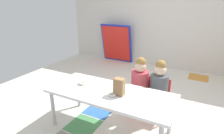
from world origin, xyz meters
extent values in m
cube|color=silver|center=(0.00, 0.00, -0.01)|extent=(5.72, 4.44, 0.02)
cube|color=orange|center=(0.90, 1.80, 0.00)|extent=(0.43, 0.43, 0.00)
cube|color=#478C51|center=(-0.45, -0.90, 0.00)|extent=(0.43, 0.43, 0.00)
cube|color=#336BB2|center=(-0.45, -0.45, 0.00)|extent=(0.43, 0.43, 0.00)
cube|color=gray|center=(-1.35, 0.00, 0.00)|extent=(0.43, 0.43, 0.00)
cube|color=beige|center=(0.00, 2.22, 1.22)|extent=(5.72, 0.10, 2.43)
cube|color=white|center=(-0.07, -0.79, 0.56)|extent=(1.66, 0.70, 0.04)
cylinder|color=#B2B2B7|center=(-0.82, -1.08, 0.27)|extent=(0.05, 0.05, 0.54)
cylinder|color=#B2B2B7|center=(-0.82, -0.50, 0.27)|extent=(0.05, 0.05, 0.54)
cylinder|color=#B2B2B7|center=(0.68, -0.50, 0.27)|extent=(0.05, 0.05, 0.54)
cube|color=red|center=(0.14, -0.22, 0.30)|extent=(0.32, 0.30, 0.03)
cube|color=red|center=(0.14, -0.07, 0.45)|extent=(0.29, 0.02, 0.30)
cylinder|color=#BF3F4C|center=(0.14, -0.22, 0.52)|extent=(0.31, 0.31, 0.38)
sphere|color=beige|center=(0.14, -0.22, 0.78)|extent=(0.17, 0.17, 0.17)
sphere|color=olive|center=(0.14, -0.21, 0.85)|extent=(0.15, 0.15, 0.15)
cylinder|color=red|center=(0.00, -0.35, 0.15)|extent=(0.02, 0.02, 0.28)
cylinder|color=red|center=(0.28, -0.35, 0.15)|extent=(0.02, 0.02, 0.28)
cylinder|color=red|center=(0.00, -0.09, 0.15)|extent=(0.02, 0.02, 0.28)
cylinder|color=red|center=(0.28, -0.09, 0.15)|extent=(0.02, 0.02, 0.28)
cube|color=red|center=(0.43, -0.22, 0.30)|extent=(0.32, 0.30, 0.03)
cube|color=red|center=(0.43, -0.07, 0.45)|extent=(0.29, 0.02, 0.30)
cylinder|color=#4C5156|center=(0.43, -0.22, 0.52)|extent=(0.32, 0.32, 0.38)
sphere|color=beige|center=(0.43, -0.22, 0.78)|extent=(0.17, 0.17, 0.17)
sphere|color=olive|center=(0.43, -0.21, 0.85)|extent=(0.15, 0.15, 0.15)
cylinder|color=red|center=(0.29, -0.35, 0.15)|extent=(0.02, 0.02, 0.28)
cylinder|color=red|center=(0.57, -0.35, 0.15)|extent=(0.02, 0.02, 0.28)
cylinder|color=red|center=(0.29, -0.09, 0.15)|extent=(0.02, 0.02, 0.28)
cylinder|color=red|center=(0.57, -0.09, 0.15)|extent=(0.02, 0.02, 0.28)
cube|color=#1E33BF|center=(-1.37, 2.03, 0.54)|extent=(0.90, 0.28, 1.09)
cube|color=red|center=(-1.37, 2.00, 0.54)|extent=(0.83, 0.23, 0.99)
cube|color=#9E754C|center=(0.07, -0.80, 0.69)|extent=(0.13, 0.09, 0.22)
cylinder|color=white|center=(-0.52, -0.77, 0.58)|extent=(0.18, 0.18, 0.01)
cylinder|color=white|center=(-0.10, -0.67, 0.58)|extent=(0.18, 0.18, 0.01)
torus|color=white|center=(-0.52, -0.77, 0.61)|extent=(0.12, 0.12, 0.04)
torus|color=white|center=(0.00, -0.87, 0.59)|extent=(0.10, 0.10, 0.03)
camera|label=1|loc=(0.95, -2.68, 1.70)|focal=29.61mm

